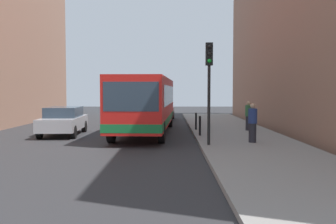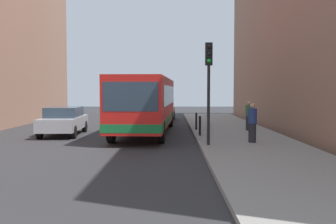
{
  "view_description": "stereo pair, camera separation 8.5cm",
  "coord_description": "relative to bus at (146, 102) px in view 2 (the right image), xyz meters",
  "views": [
    {
      "loc": [
        1.99,
        -16.59,
        2.33
      ],
      "look_at": [
        1.88,
        2.15,
        1.29
      ],
      "focal_mm": 40.72,
      "sensor_mm": 36.0,
      "label": 1
    },
    {
      "loc": [
        2.07,
        -16.59,
        2.33
      ],
      "look_at": [
        1.88,
        2.15,
        1.29
      ],
      "focal_mm": 40.72,
      "sensor_mm": 36.0,
      "label": 2
    }
  ],
  "objects": [
    {
      "name": "bollard_mid",
      "position": [
        2.77,
        0.53,
        -1.1
      ],
      "size": [
        0.11,
        0.11,
        0.95
      ],
      "primitive_type": "cylinder",
      "color": "black",
      "rests_on": "sidewalk"
    },
    {
      "name": "car_beside_bus",
      "position": [
        -4.3,
        -0.92,
        -0.94
      ],
      "size": [
        2.04,
        4.48,
        1.48
      ],
      "rotation": [
        0.0,
        0.0,
        3.19
      ],
      "color": "#A5A8AD",
      "rests_on": "ground"
    },
    {
      "name": "bollard_near",
      "position": [
        2.77,
        -2.29,
        -1.1
      ],
      "size": [
        0.11,
        0.11,
        0.95
      ],
      "primitive_type": "cylinder",
      "color": "black",
      "rests_on": "sidewalk"
    },
    {
      "name": "pedestrian_near_signal",
      "position": [
        4.8,
        -4.8,
        -0.75
      ],
      "size": [
        0.38,
        0.38,
        1.66
      ],
      "rotation": [
        0.0,
        0.0,
        5.79
      ],
      "color": "#26262D",
      "rests_on": "sidewalk"
    },
    {
      "name": "bus",
      "position": [
        0.0,
        0.0,
        0.0
      ],
      "size": [
        3.05,
        11.13,
        3.0
      ],
      "rotation": [
        0.0,
        0.0,
        3.09
      ],
      "color": "red",
      "rests_on": "ground"
    },
    {
      "name": "ground_plane",
      "position": [
        -0.68,
        -4.26,
        -1.73
      ],
      "size": [
        80.0,
        80.0,
        0.0
      ],
      "primitive_type": "plane",
      "color": "#2D2D30"
    },
    {
      "name": "pedestrian_mid_sidewalk",
      "position": [
        5.64,
        0.12,
        -0.78
      ],
      "size": [
        0.38,
        0.38,
        1.61
      ],
      "rotation": [
        0.0,
        0.0,
        0.12
      ],
      "color": "#26262D",
      "rests_on": "sidewalk"
    },
    {
      "name": "sidewalk",
      "position": [
        4.72,
        -4.26,
        -1.65
      ],
      "size": [
        4.4,
        40.0,
        0.15
      ],
      "primitive_type": "cube",
      "color": "gray",
      "rests_on": "ground"
    },
    {
      "name": "car_behind_bus",
      "position": [
        0.63,
        9.26,
        -0.94
      ],
      "size": [
        2.07,
        4.5,
        1.48
      ],
      "rotation": [
        0.0,
        0.0,
        3.08
      ],
      "color": "maroon",
      "rests_on": "ground"
    },
    {
      "name": "traffic_light",
      "position": [
        2.87,
        -5.54,
        1.28
      ],
      "size": [
        0.28,
        0.33,
        4.1
      ],
      "color": "black",
      "rests_on": "sidewalk"
    }
  ]
}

